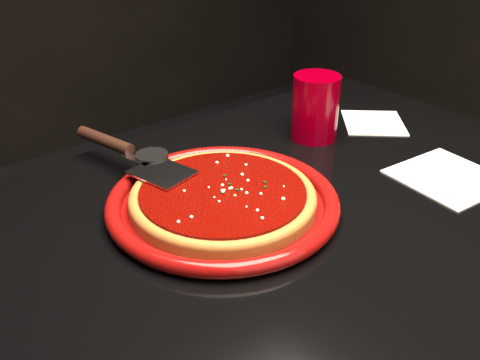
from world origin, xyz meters
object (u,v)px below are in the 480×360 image
at_px(pizza_server, 132,153).
at_px(ramekin, 153,165).
at_px(plate, 223,202).
at_px(cup, 315,107).

distance_m(pizza_server, ramekin, 0.04).
distance_m(plate, pizza_server, 0.20).
distance_m(cup, ramekin, 0.36).
relative_size(pizza_server, ramekin, 5.71).
relative_size(pizza_server, cup, 2.51).
xyz_separation_m(plate, ramekin, (-0.03, 0.17, 0.01)).
relative_size(cup, ramekin, 2.27).
bearing_deg(ramekin, pizza_server, 141.01).
bearing_deg(cup, plate, -161.92).
height_order(pizza_server, cup, cup).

